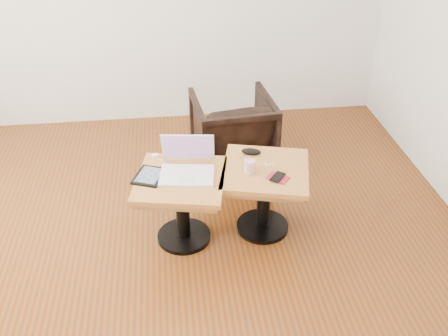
{
  "coord_description": "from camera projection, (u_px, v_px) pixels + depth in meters",
  "views": [
    {
      "loc": [
        0.1,
        -2.48,
        2.42
      ],
      "look_at": [
        0.44,
        0.3,
        0.59
      ],
      "focal_mm": 40.0,
      "sensor_mm": 36.0,
      "label": 1
    }
  ],
  "objects": [
    {
      "name": "phone_on_sleeve",
      "position": [
        278.0,
        177.0,
        3.33
      ],
      "size": [
        0.17,
        0.16,
        0.02
      ],
      "rotation": [
        0.0,
        0.0,
        -0.66
      ],
      "color": "#A92C40",
      "rests_on": "side_table_right"
    },
    {
      "name": "room_shell",
      "position": [
        149.0,
        84.0,
        2.64
      ],
      "size": [
        4.52,
        4.52,
        2.71
      ],
      "color": "#59280B",
      "rests_on": "ground"
    },
    {
      "name": "laptop",
      "position": [
        187.0,
        166.0,
        3.37
      ],
      "size": [
        0.4,
        0.37,
        0.25
      ],
      "rotation": [
        0.0,
        0.0,
        -0.14
      ],
      "color": "white",
      "rests_on": "side_table_left"
    },
    {
      "name": "tablet",
      "position": [
        149.0,
        176.0,
        3.35
      ],
      "size": [
        0.25,
        0.28,
        0.02
      ],
      "rotation": [
        0.0,
        0.0,
        -0.37
      ],
      "color": "black",
      "rests_on": "side_table_left"
    },
    {
      "name": "glasses_case",
      "position": [
        251.0,
        151.0,
        3.59
      ],
      "size": [
        0.15,
        0.1,
        0.04
      ],
      "primitive_type": "ellipsoid",
      "rotation": [
        0.0,
        0.0,
        -0.3
      ],
      "color": "black",
      "rests_on": "side_table_right"
    },
    {
      "name": "side_table_right",
      "position": [
        265.0,
        184.0,
        3.52
      ],
      "size": [
        0.71,
        0.71,
        0.54
      ],
      "rotation": [
        0.0,
        0.0,
        -0.25
      ],
      "color": "black",
      "rests_on": "ground"
    },
    {
      "name": "side_table_left",
      "position": [
        182.0,
        193.0,
        3.42
      ],
      "size": [
        0.69,
        0.69,
        0.54
      ],
      "rotation": [
        0.0,
        0.0,
        -0.2
      ],
      "color": "black",
      "rests_on": "ground"
    },
    {
      "name": "earbuds_tangle",
      "position": [
        269.0,
        165.0,
        3.46
      ],
      "size": [
        0.07,
        0.05,
        0.01
      ],
      "color": "white",
      "rests_on": "side_table_right"
    },
    {
      "name": "armchair",
      "position": [
        233.0,
        129.0,
        4.37
      ],
      "size": [
        0.73,
        0.75,
        0.62
      ],
      "primitive_type": "imported",
      "rotation": [
        0.0,
        0.0,
        3.24
      ],
      "color": "black",
      "rests_on": "ground"
    },
    {
      "name": "charging_adapter",
      "position": [
        155.0,
        156.0,
        3.55
      ],
      "size": [
        0.05,
        0.05,
        0.02
      ],
      "primitive_type": "cube",
      "rotation": [
        0.0,
        0.0,
        0.22
      ],
      "color": "white",
      "rests_on": "side_table_left"
    },
    {
      "name": "striped_cup",
      "position": [
        250.0,
        167.0,
        3.37
      ],
      "size": [
        0.08,
        0.08,
        0.1
      ],
      "primitive_type": "cylinder",
      "rotation": [
        0.0,
        0.0,
        0.04
      ],
      "color": "#C74D6B",
      "rests_on": "side_table_right"
    }
  ]
}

